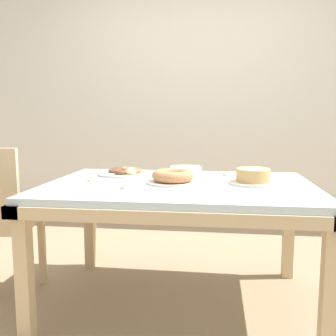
{
  "coord_description": "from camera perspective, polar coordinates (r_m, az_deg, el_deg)",
  "views": [
    {
      "loc": [
        0.21,
        -2.11,
        1.1
      ],
      "look_at": [
        -0.09,
        0.19,
        0.79
      ],
      "focal_mm": 40.0,
      "sensor_mm": 36.0,
      "label": 1
    }
  ],
  "objects": [
    {
      "name": "dining_table",
      "position": [
        2.16,
        1.75,
        -4.45
      ],
      "size": [
        1.55,
        1.08,
        0.73
      ],
      "color": "silver",
      "rests_on": "ground"
    },
    {
      "name": "tealight_near_cakes",
      "position": [
        2.44,
        8.82,
        -0.96
      ],
      "size": [
        0.04,
        0.04,
        0.04
      ],
      "color": "silver",
      "rests_on": "dining_table"
    },
    {
      "name": "cake_golden_bundt",
      "position": [
        2.13,
        0.73,
        -1.41
      ],
      "size": [
        0.3,
        0.3,
        0.08
      ],
      "color": "silver",
      "rests_on": "dining_table"
    },
    {
      "name": "plate_stack",
      "position": [
        2.49,
        2.72,
        -0.35
      ],
      "size": [
        0.21,
        0.21,
        0.05
      ],
      "color": "silver",
      "rests_on": "dining_table"
    },
    {
      "name": "tealight_left_edge",
      "position": [
        1.98,
        -6.7,
        -2.88
      ],
      "size": [
        0.04,
        0.04,
        0.04
      ],
      "color": "silver",
      "rests_on": "dining_table"
    },
    {
      "name": "pastry_platter",
      "position": [
        2.49,
        -6.53,
        -0.67
      ],
      "size": [
        0.35,
        0.35,
        0.04
      ],
      "color": "silver",
      "rests_on": "dining_table"
    },
    {
      "name": "tealight_centre",
      "position": [
        2.25,
        -11.7,
        -1.76
      ],
      "size": [
        0.04,
        0.04,
        0.04
      ],
      "color": "silver",
      "rests_on": "dining_table"
    },
    {
      "name": "wall_back",
      "position": [
        3.89,
        4.42,
        10.48
      ],
      "size": [
        8.0,
        0.1,
        2.6
      ],
      "primitive_type": "cube",
      "color": "silver",
      "rests_on": "ground"
    },
    {
      "name": "cake_chocolate_round",
      "position": [
        2.17,
        12.83,
        -1.36
      ],
      "size": [
        0.28,
        0.28,
        0.09
      ],
      "color": "silver",
      "rests_on": "dining_table"
    },
    {
      "name": "ground_plane",
      "position": [
        2.39,
        1.68,
        -19.88
      ],
      "size": [
        12.0,
        12.0,
        0.0
      ],
      "primitive_type": "plane",
      "color": "#997F60"
    }
  ]
}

